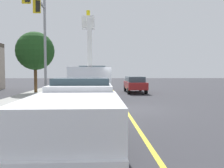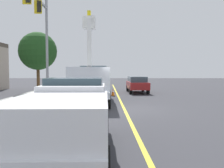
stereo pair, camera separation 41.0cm
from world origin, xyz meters
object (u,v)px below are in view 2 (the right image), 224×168
Objects in this scene: traffic_cone_mid_front at (113,92)px; utility_bucket_truck at (92,80)px; traffic_signal_mast at (41,26)px; service_pickup_truck at (68,115)px; passing_minivan at (137,83)px.

utility_bucket_truck is at bearing 160.85° from traffic_cone_mid_front.
service_pickup_truck is at bearing -160.58° from traffic_signal_mast.
service_pickup_truck is 15.37m from traffic_cone_mid_front.
traffic_signal_mast is (-2.46, 5.67, 5.48)m from traffic_cone_mid_front.
utility_bucket_truck is 1.46× the size of service_pickup_truck.
passing_minivan is (7.69, -4.02, -0.64)m from utility_bucket_truck.
traffic_cone_mid_front is 0.08× the size of traffic_signal_mast.
service_pickup_truck is 14.42m from traffic_signal_mast.
passing_minivan is at bearing -11.06° from service_pickup_truck.
traffic_cone_mid_front is (15.31, -1.14, -0.78)m from service_pickup_truck.
utility_bucket_truck reaches higher than traffic_cone_mid_front.
utility_bucket_truck is 11.83× the size of traffic_cone_mid_front.
traffic_cone_mid_front is (4.33, -1.50, -1.27)m from utility_bucket_truck.
passing_minivan is at bearing -27.56° from utility_bucket_truck.
passing_minivan is (18.67, -3.65, -0.15)m from service_pickup_truck.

